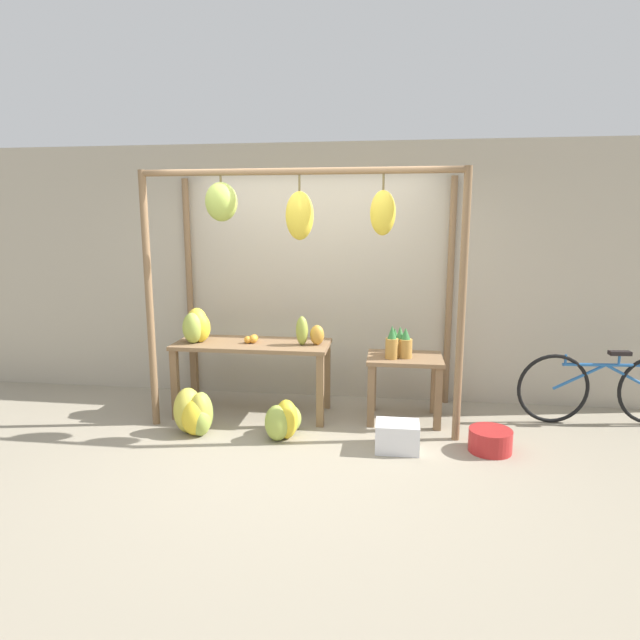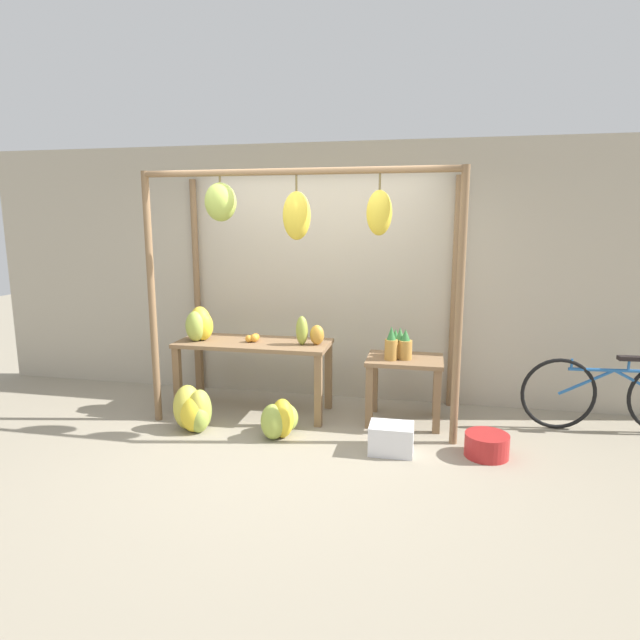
{
  "view_description": "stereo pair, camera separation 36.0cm",
  "coord_description": "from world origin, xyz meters",
  "px_view_note": "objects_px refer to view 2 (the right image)",
  "views": [
    {
      "loc": [
        0.83,
        -4.47,
        1.98
      ],
      "look_at": [
        0.13,
        0.69,
        1.01
      ],
      "focal_mm": 30.0,
      "sensor_mm": 36.0,
      "label": 1
    },
    {
      "loc": [
        1.19,
        -4.41,
        1.98
      ],
      "look_at": [
        0.13,
        0.69,
        1.01
      ],
      "focal_mm": 30.0,
      "sensor_mm": 36.0,
      "label": 2
    }
  ],
  "objects_px": {
    "banana_pile_ground_left": "(195,411)",
    "parked_bicycle": "(612,394)",
    "fruit_crate_white": "(391,438)",
    "papaya_pile": "(308,332)",
    "banana_pile_ground_right": "(280,419)",
    "blue_bucket": "(487,445)",
    "banana_pile_on_table": "(200,325)",
    "orange_pile": "(254,338)",
    "pineapple_cluster": "(398,345)"
  },
  "relations": [
    {
      "from": "banana_pile_ground_left",
      "to": "parked_bicycle",
      "type": "height_order",
      "value": "parked_bicycle"
    },
    {
      "from": "banana_pile_ground_left",
      "to": "fruit_crate_white",
      "type": "relative_size",
      "value": 1.23
    },
    {
      "from": "banana_pile_ground_left",
      "to": "papaya_pile",
      "type": "height_order",
      "value": "papaya_pile"
    },
    {
      "from": "banana_pile_ground_right",
      "to": "blue_bucket",
      "type": "distance_m",
      "value": 1.85
    },
    {
      "from": "parked_bicycle",
      "to": "fruit_crate_white",
      "type": "bearing_deg",
      "value": -155.75
    },
    {
      "from": "fruit_crate_white",
      "to": "parked_bicycle",
      "type": "distance_m",
      "value": 2.21
    },
    {
      "from": "fruit_crate_white",
      "to": "banana_pile_on_table",
      "type": "bearing_deg",
      "value": 161.93
    },
    {
      "from": "orange_pile",
      "to": "fruit_crate_white",
      "type": "distance_m",
      "value": 1.76
    },
    {
      "from": "banana_pile_on_table",
      "to": "banana_pile_ground_right",
      "type": "distance_m",
      "value": 1.35
    },
    {
      "from": "banana_pile_on_table",
      "to": "fruit_crate_white",
      "type": "height_order",
      "value": "banana_pile_on_table"
    },
    {
      "from": "banana_pile_on_table",
      "to": "pineapple_cluster",
      "type": "relative_size",
      "value": 1.07
    },
    {
      "from": "banana_pile_ground_right",
      "to": "parked_bicycle",
      "type": "xyz_separation_m",
      "value": [
        3.05,
        0.75,
        0.2
      ]
    },
    {
      "from": "papaya_pile",
      "to": "orange_pile",
      "type": "bearing_deg",
      "value": 178.25
    },
    {
      "from": "banana_pile_ground_left",
      "to": "banana_pile_ground_right",
      "type": "height_order",
      "value": "banana_pile_ground_left"
    },
    {
      "from": "pineapple_cluster",
      "to": "blue_bucket",
      "type": "distance_m",
      "value": 1.24
    },
    {
      "from": "pineapple_cluster",
      "to": "blue_bucket",
      "type": "bearing_deg",
      "value": -38.73
    },
    {
      "from": "banana_pile_ground_right",
      "to": "fruit_crate_white",
      "type": "xyz_separation_m",
      "value": [
        1.04,
        -0.16,
        -0.04
      ]
    },
    {
      "from": "banana_pile_on_table",
      "to": "pineapple_cluster",
      "type": "xyz_separation_m",
      "value": [
        2.03,
        0.07,
        -0.14
      ]
    },
    {
      "from": "banana_pile_on_table",
      "to": "banana_pile_ground_left",
      "type": "height_order",
      "value": "banana_pile_on_table"
    },
    {
      "from": "orange_pile",
      "to": "banana_pile_ground_right",
      "type": "distance_m",
      "value": 0.94
    },
    {
      "from": "orange_pile",
      "to": "banana_pile_ground_left",
      "type": "bearing_deg",
      "value": -124.3
    },
    {
      "from": "banana_pile_on_table",
      "to": "parked_bicycle",
      "type": "bearing_deg",
      "value": 3.38
    },
    {
      "from": "banana_pile_on_table",
      "to": "parked_bicycle",
      "type": "height_order",
      "value": "banana_pile_on_table"
    },
    {
      "from": "orange_pile",
      "to": "pineapple_cluster",
      "type": "height_order",
      "value": "pineapple_cluster"
    },
    {
      "from": "orange_pile",
      "to": "blue_bucket",
      "type": "height_order",
      "value": "orange_pile"
    },
    {
      "from": "fruit_crate_white",
      "to": "parked_bicycle",
      "type": "relative_size",
      "value": 0.23
    },
    {
      "from": "banana_pile_ground_left",
      "to": "banana_pile_ground_right",
      "type": "bearing_deg",
      "value": 2.68
    },
    {
      "from": "blue_bucket",
      "to": "parked_bicycle",
      "type": "distance_m",
      "value": 1.48
    },
    {
      "from": "banana_pile_on_table",
      "to": "pineapple_cluster",
      "type": "bearing_deg",
      "value": 1.88
    },
    {
      "from": "pineapple_cluster",
      "to": "papaya_pile",
      "type": "distance_m",
      "value": 0.9
    },
    {
      "from": "pineapple_cluster",
      "to": "parked_bicycle",
      "type": "height_order",
      "value": "pineapple_cluster"
    },
    {
      "from": "banana_pile_ground_right",
      "to": "blue_bucket",
      "type": "height_order",
      "value": "banana_pile_ground_right"
    },
    {
      "from": "banana_pile_ground_right",
      "to": "fruit_crate_white",
      "type": "height_order",
      "value": "banana_pile_ground_right"
    },
    {
      "from": "pineapple_cluster",
      "to": "banana_pile_ground_right",
      "type": "xyz_separation_m",
      "value": [
        -1.04,
        -0.58,
        -0.62
      ]
    },
    {
      "from": "orange_pile",
      "to": "parked_bicycle",
      "type": "bearing_deg",
      "value": 3.21
    },
    {
      "from": "fruit_crate_white",
      "to": "banana_pile_ground_right",
      "type": "bearing_deg",
      "value": 171.55
    },
    {
      "from": "banana_pile_ground_left",
      "to": "banana_pile_ground_right",
      "type": "relative_size",
      "value": 0.98
    },
    {
      "from": "banana_pile_ground_left",
      "to": "blue_bucket",
      "type": "bearing_deg",
      "value": -0.66
    },
    {
      "from": "banana_pile_ground_left",
      "to": "pineapple_cluster",
      "type": "bearing_deg",
      "value": 18.21
    },
    {
      "from": "banana_pile_ground_left",
      "to": "blue_bucket",
      "type": "xyz_separation_m",
      "value": [
        2.67,
        -0.03,
        -0.09
      ]
    },
    {
      "from": "parked_bicycle",
      "to": "banana_pile_ground_left",
      "type": "bearing_deg",
      "value": -168.53
    },
    {
      "from": "parked_bicycle",
      "to": "banana_pile_ground_right",
      "type": "bearing_deg",
      "value": -166.22
    },
    {
      "from": "parked_bicycle",
      "to": "blue_bucket",
      "type": "bearing_deg",
      "value": -145.78
    },
    {
      "from": "pineapple_cluster",
      "to": "banana_pile_ground_right",
      "type": "relative_size",
      "value": 0.7
    },
    {
      "from": "blue_bucket",
      "to": "fruit_crate_white",
      "type": "bearing_deg",
      "value": -173.92
    },
    {
      "from": "orange_pile",
      "to": "fruit_crate_white",
      "type": "height_order",
      "value": "orange_pile"
    },
    {
      "from": "parked_bicycle",
      "to": "papaya_pile",
      "type": "bearing_deg",
      "value": -175.8
    },
    {
      "from": "banana_pile_ground_left",
      "to": "papaya_pile",
      "type": "xyz_separation_m",
      "value": [
        0.98,
        0.57,
        0.69
      ]
    },
    {
      "from": "banana_pile_on_table",
      "to": "banana_pile_ground_right",
      "type": "height_order",
      "value": "banana_pile_on_table"
    },
    {
      "from": "banana_pile_on_table",
      "to": "parked_bicycle",
      "type": "relative_size",
      "value": 0.21
    }
  ]
}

